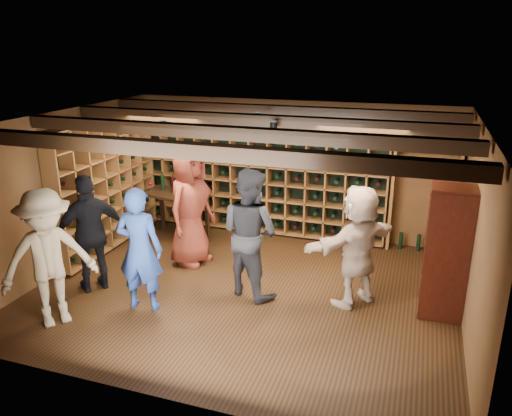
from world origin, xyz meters
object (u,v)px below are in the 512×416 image
(display_cabinet, at_px, (445,255))
(guest_woman_black, at_px, (91,234))
(guest_beige, at_px, (358,246))
(guest_red_floral, at_px, (190,207))
(guest_khaki, at_px, (48,259))
(tasting_table, at_px, (174,199))
(man_grey_suit, at_px, (250,233))
(man_blue_shirt, at_px, (140,250))

(display_cabinet, height_order, guest_woman_black, display_cabinet)
(guest_woman_black, height_order, guest_beige, guest_woman_black)
(guest_red_floral, height_order, guest_khaki, guest_red_floral)
(guest_khaki, bearing_deg, guest_red_floral, 16.69)
(guest_red_floral, xyz_separation_m, guest_woman_black, (-0.95, -1.30, -0.10))
(display_cabinet, xyz_separation_m, tasting_table, (-4.57, 1.22, -0.06))
(guest_woman_black, distance_m, tasting_table, 2.08)
(guest_khaki, distance_m, tasting_table, 3.05)
(display_cabinet, relative_size, guest_red_floral, 0.90)
(guest_red_floral, bearing_deg, tasting_table, 54.21)
(guest_red_floral, bearing_deg, display_cabinet, -84.70)
(man_grey_suit, relative_size, guest_khaki, 1.03)
(display_cabinet, relative_size, man_grey_suit, 0.94)
(guest_woman_black, bearing_deg, display_cabinet, 140.26)
(man_grey_suit, distance_m, tasting_table, 2.44)
(guest_khaki, relative_size, tasting_table, 1.39)
(guest_red_floral, height_order, guest_beige, guest_red_floral)
(man_grey_suit, bearing_deg, man_blue_shirt, 58.08)
(guest_khaki, height_order, guest_beige, guest_khaki)
(display_cabinet, bearing_deg, guest_red_floral, 173.40)
(man_grey_suit, distance_m, guest_khaki, 2.65)
(man_blue_shirt, distance_m, guest_beige, 2.94)
(display_cabinet, height_order, tasting_table, display_cabinet)
(guest_red_floral, bearing_deg, man_grey_suit, -106.93)
(man_grey_suit, height_order, guest_red_floral, guest_red_floral)
(guest_khaki, relative_size, guest_beige, 1.06)
(man_grey_suit, distance_m, guest_red_floral, 1.43)
(display_cabinet, distance_m, guest_red_floral, 3.90)
(man_blue_shirt, height_order, man_grey_suit, man_grey_suit)
(man_blue_shirt, distance_m, tasting_table, 2.44)
(man_grey_suit, relative_size, tasting_table, 1.43)
(display_cabinet, bearing_deg, man_grey_suit, -174.72)
(guest_red_floral, distance_m, guest_woman_black, 1.61)
(guest_red_floral, height_order, tasting_table, guest_red_floral)
(man_blue_shirt, distance_m, guest_red_floral, 1.57)
(display_cabinet, xyz_separation_m, guest_woman_black, (-4.82, -0.85, 0.02))
(man_blue_shirt, relative_size, guest_woman_black, 0.99)
(man_blue_shirt, xyz_separation_m, guest_khaki, (-0.88, -0.70, 0.04))
(guest_beige, bearing_deg, man_blue_shirt, -31.24)
(guest_red_floral, height_order, guest_woman_black, guest_red_floral)
(man_blue_shirt, xyz_separation_m, man_grey_suit, (1.25, 0.88, 0.07))
(display_cabinet, distance_m, guest_woman_black, 4.90)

